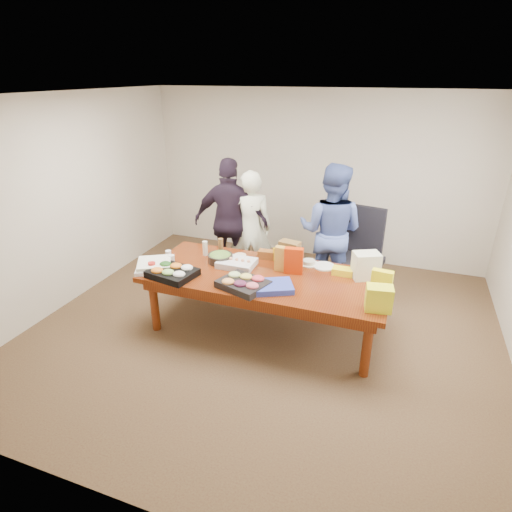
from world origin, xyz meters
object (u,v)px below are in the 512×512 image
at_px(person_right, 330,232).
at_px(office_chair, 361,258).
at_px(person_center, 250,228).
at_px(sheet_cake, 237,263).
at_px(conference_table, 265,303).
at_px(salad_bowl, 220,258).

bearing_deg(person_right, office_chair, -177.41).
height_order(person_center, person_right, person_right).
xyz_separation_m(person_right, sheet_cake, (-0.92, -1.10, -0.14)).
bearing_deg(person_center, sheet_cake, 82.58).
distance_m(conference_table, person_right, 1.42).
relative_size(conference_table, salad_bowl, 9.07).
bearing_deg(salad_bowl, sheet_cake, -10.21).
bearing_deg(salad_bowl, person_right, 42.37).
bearing_deg(person_center, conference_table, 98.77).
height_order(person_center, sheet_cake, person_center).
relative_size(conference_table, person_center, 1.66).
xyz_separation_m(conference_table, sheet_cake, (-0.40, 0.10, 0.41)).
distance_m(conference_table, person_center, 1.40).
bearing_deg(sheet_cake, person_center, 102.08).
bearing_deg(person_right, conference_table, 71.06).
bearing_deg(person_center, person_right, 162.60).
bearing_deg(salad_bowl, office_chair, 33.05).
bearing_deg(conference_table, office_chair, 50.85).
xyz_separation_m(sheet_cake, salad_bowl, (-0.24, 0.04, 0.01)).
bearing_deg(person_center, office_chair, 161.50).
relative_size(conference_table, person_right, 1.51).
height_order(person_center, salad_bowl, person_center).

